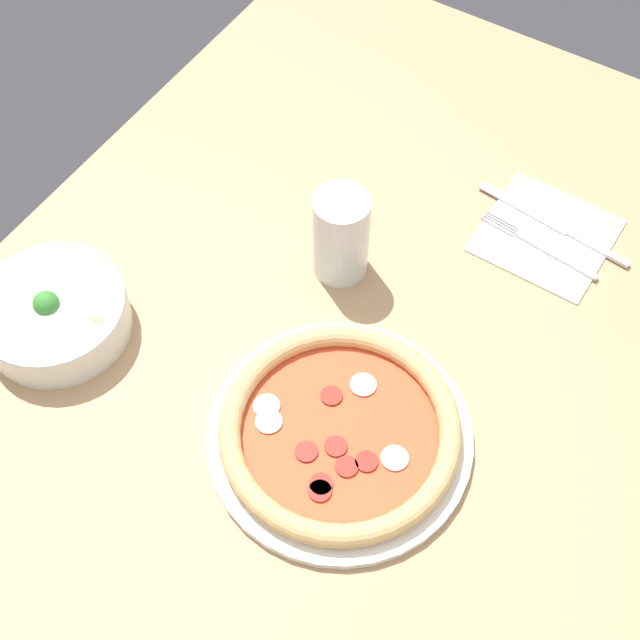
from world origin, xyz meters
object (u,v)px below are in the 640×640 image
at_px(knife, 559,227).
at_px(bowl, 54,312).
at_px(fork, 540,246).
at_px(pizza, 340,432).
at_px(glass, 341,235).

bearing_deg(knife, bowl, 51.77).
xyz_separation_m(bowl, fork, (0.43, -0.46, -0.03)).
distance_m(bowl, knife, 0.66).
bearing_deg(pizza, glass, 31.18).
distance_m(pizza, fork, 0.39).
height_order(bowl, fork, bowl).
height_order(bowl, glass, glass).
bearing_deg(fork, bowl, 49.48).
bearing_deg(knife, fork, 85.91).
height_order(pizza, fork, pizza).
bearing_deg(bowl, fork, -46.73).
distance_m(pizza, bowl, 0.38).
relative_size(pizza, bowl, 1.67).
relative_size(pizza, fork, 1.78).
distance_m(bowl, glass, 0.36).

